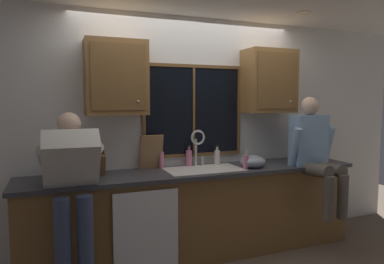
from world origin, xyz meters
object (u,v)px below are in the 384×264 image
mixing_bowl (253,161)px  bottle_green_glass (189,158)px  knife_block (98,164)px  bottle_amber_small (217,157)px  bottle_tall_clear (161,159)px  soap_dispenser (246,161)px  person_standing (72,183)px  person_sitting_on_counter (314,149)px  cutting_board (151,152)px

mixing_bowl → bottle_green_glass: 0.70m
knife_block → bottle_amber_small: bearing=3.3°
bottle_tall_clear → bottle_amber_small: (0.64, -0.03, -0.01)m
knife_block → bottle_tall_clear: size_ratio=1.39×
soap_dispenser → person_standing: bearing=-174.3°
person_sitting_on_counter → cutting_board: (-1.72, 0.48, -0.00)m
person_standing → bottle_amber_small: bearing=17.2°
bottle_green_glass → bottle_amber_small: 0.33m
cutting_board → mixing_bowl: size_ratio=1.34×
cutting_board → mixing_bowl: (1.05, -0.30, -0.12)m
knife_block → bottle_amber_small: 1.31m
cutting_board → bottle_amber_small: 0.76m
mixing_bowl → bottle_tall_clear: bearing=162.3°
mixing_bowl → bottle_green_glass: bottle_green_glass is taller
person_standing → cutting_board: (0.82, 0.51, 0.15)m
knife_block → bottle_amber_small: knife_block is taller
cutting_board → mixing_bowl: bearing=-15.8°
bottle_green_glass → bottle_tall_clear: size_ratio=0.99×
knife_block → bottle_tall_clear: (0.66, 0.10, -0.01)m
knife_block → cutting_board: cutting_board is taller
person_standing → knife_block: 0.49m
mixing_bowl → bottle_tall_clear: bottle_tall_clear is taller
knife_block → bottle_green_glass: size_ratio=1.40×
bottle_green_glass → bottle_amber_small: size_ratio=1.07×
knife_block → mixing_bowl: knife_block is taller
knife_block → bottle_green_glass: bearing=6.3°
mixing_bowl → bottle_green_glass: bearing=154.2°
soap_dispenser → bottle_amber_small: size_ratio=0.93×
person_sitting_on_counter → bottle_amber_small: person_sitting_on_counter is taller
cutting_board → soap_dispenser: 1.01m
person_standing → soap_dispenser: person_standing is taller
knife_block → cutting_board: 0.57m
mixing_bowl → soap_dispenser: (-0.11, -0.04, 0.01)m
person_sitting_on_counter → knife_block: 2.31m
person_standing → soap_dispenser: bearing=5.7°
bottle_tall_clear → bottle_amber_small: bearing=-2.5°
cutting_board → bottle_tall_clear: cutting_board is taller
mixing_bowl → bottle_tall_clear: size_ratio=1.19×
soap_dispenser → knife_block: bearing=171.1°
person_sitting_on_counter → cutting_board: size_ratio=3.41×
cutting_board → person_sitting_on_counter: bearing=-15.6°
person_sitting_on_counter → soap_dispenser: bearing=169.4°
soap_dispenser → person_sitting_on_counter: bearing=-10.6°
bottle_amber_small → mixing_bowl: bearing=-42.2°
person_standing → mixing_bowl: person_standing is taller
soap_dispenser → bottle_amber_small: bottle_amber_small is taller
bottle_green_glass → cutting_board: bearing=-179.2°
cutting_board → soap_dispenser: bearing=-19.6°
bottle_green_glass → soap_dispenser: bearing=-33.5°
person_sitting_on_counter → mixing_bowl: (-0.67, 0.18, -0.12)m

